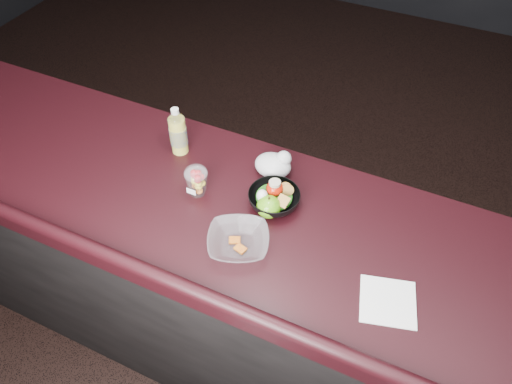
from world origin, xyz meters
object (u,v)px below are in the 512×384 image
Objects in this scene: green_apple at (269,207)px; snack_bowl at (274,198)px; lemonade_bottle at (178,134)px; fruit_cup at (197,180)px; takeout_bowl at (238,242)px.

snack_bowl reaches higher than green_apple.
lemonade_bottle reaches higher than green_apple.
fruit_cup reaches higher than snack_bowl.
fruit_cup is at bearing -43.89° from lemonade_bottle.
green_apple is 0.17m from takeout_bowl.
lemonade_bottle is at bearing 136.11° from fruit_cup.
fruit_cup is 1.34× the size of green_apple.
takeout_bowl is at bearing -37.90° from lemonade_bottle.
lemonade_bottle reaches higher than takeout_bowl.
fruit_cup is at bearing 147.08° from takeout_bowl.
takeout_bowl is at bearing -97.77° from snack_bowl.
lemonade_bottle is at bearing 166.63° from snack_bowl.
snack_bowl is at bearing 12.57° from fruit_cup.
snack_bowl is (-0.00, 0.05, -0.01)m from green_apple.
green_apple is 0.45× the size of snack_bowl.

